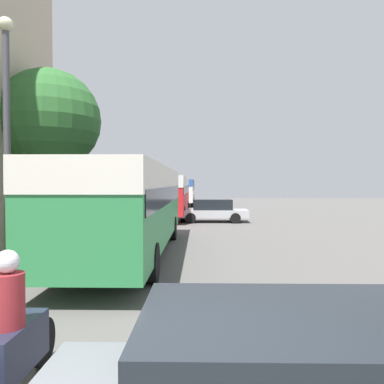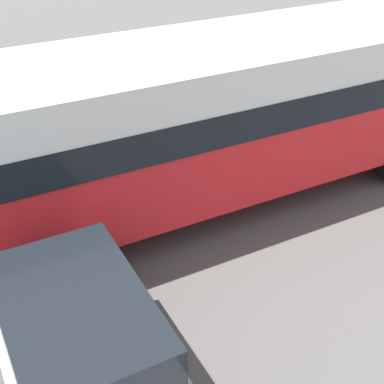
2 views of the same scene
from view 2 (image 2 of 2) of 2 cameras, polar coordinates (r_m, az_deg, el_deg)
bus_following at (r=9.34m, az=2.53°, el=9.68°), size 2.64×11.36×2.93m
car_crossing at (r=6.50m, az=-11.88°, el=-15.53°), size 4.42×1.83×1.44m
pedestrian_near_curb at (r=12.57m, az=-11.07°, el=11.24°), size 0.34×0.34×1.84m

